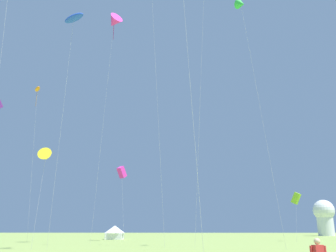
{
  "coord_description": "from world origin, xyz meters",
  "views": [
    {
      "loc": [
        1.39,
        -5.45,
        2.04
      ],
      "look_at": [
        0.0,
        32.0,
        13.02
      ],
      "focal_mm": 37.63,
      "sensor_mm": 36.0,
      "label": 1
    }
  ],
  "objects_px": {
    "kite_magenta_box": "(122,172)",
    "festival_tent_right": "(115,232)",
    "kite_yellow_delta": "(46,156)",
    "observatory_dome": "(324,216)",
    "kite_green_delta": "(241,4)",
    "kite_orange_parafoil": "(37,90)",
    "kite_blue_parafoil": "(74,18)",
    "kite_magenta_delta": "(114,22)",
    "kite_lime_box": "(296,198)"
  },
  "relations": [
    {
      "from": "observatory_dome",
      "to": "kite_yellow_delta",
      "type": "bearing_deg",
      "value": -128.32
    },
    {
      "from": "kite_green_delta",
      "to": "kite_magenta_box",
      "type": "xyz_separation_m",
      "value": [
        -19.38,
        23.91,
        -18.88
      ]
    },
    {
      "from": "kite_magenta_box",
      "to": "kite_lime_box",
      "type": "distance_m",
      "value": 31.77
    },
    {
      "from": "kite_orange_parafoil",
      "to": "kite_yellow_delta",
      "type": "distance_m",
      "value": 30.57
    },
    {
      "from": "kite_green_delta",
      "to": "kite_orange_parafoil",
      "type": "distance_m",
      "value": 40.54
    },
    {
      "from": "kite_magenta_box",
      "to": "kite_orange_parafoil",
      "type": "bearing_deg",
      "value": -164.98
    },
    {
      "from": "kite_green_delta",
      "to": "kite_magenta_box",
      "type": "bearing_deg",
      "value": 129.02
    },
    {
      "from": "festival_tent_right",
      "to": "kite_green_delta",
      "type": "bearing_deg",
      "value": -56.19
    },
    {
      "from": "kite_green_delta",
      "to": "festival_tent_right",
      "type": "height_order",
      "value": "kite_green_delta"
    },
    {
      "from": "kite_green_delta",
      "to": "kite_blue_parafoil",
      "type": "bearing_deg",
      "value": -172.36
    },
    {
      "from": "kite_orange_parafoil",
      "to": "kite_magenta_delta",
      "type": "bearing_deg",
      "value": -29.31
    },
    {
      "from": "kite_blue_parafoil",
      "to": "kite_yellow_delta",
      "type": "height_order",
      "value": "kite_blue_parafoil"
    },
    {
      "from": "kite_lime_box",
      "to": "kite_orange_parafoil",
      "type": "distance_m",
      "value": 51.46
    },
    {
      "from": "kite_lime_box",
      "to": "kite_green_delta",
      "type": "bearing_deg",
      "value": -117.58
    },
    {
      "from": "kite_yellow_delta",
      "to": "festival_tent_right",
      "type": "height_order",
      "value": "kite_yellow_delta"
    },
    {
      "from": "kite_magenta_delta",
      "to": "kite_green_delta",
      "type": "bearing_deg",
      "value": -28.96
    },
    {
      "from": "kite_magenta_box",
      "to": "kite_green_delta",
      "type": "bearing_deg",
      "value": -50.98
    },
    {
      "from": "kite_green_delta",
      "to": "kite_magenta_box",
      "type": "distance_m",
      "value": 36.1
    },
    {
      "from": "kite_green_delta",
      "to": "kite_orange_parafoil",
      "type": "bearing_deg",
      "value": 150.88
    },
    {
      "from": "kite_lime_box",
      "to": "observatory_dome",
      "type": "relative_size",
      "value": 0.77
    },
    {
      "from": "kite_blue_parafoil",
      "to": "festival_tent_right",
      "type": "relative_size",
      "value": 6.74
    },
    {
      "from": "kite_blue_parafoil",
      "to": "observatory_dome",
      "type": "xyz_separation_m",
      "value": [
        57.5,
        75.53,
        -21.54
      ]
    },
    {
      "from": "kite_blue_parafoil",
      "to": "kite_magenta_delta",
      "type": "height_order",
      "value": "kite_magenta_delta"
    },
    {
      "from": "kite_yellow_delta",
      "to": "observatory_dome",
      "type": "xyz_separation_m",
      "value": [
        59.46,
        75.24,
        -3.9
      ]
    },
    {
      "from": "kite_orange_parafoil",
      "to": "observatory_dome",
      "type": "xyz_separation_m",
      "value": [
        71.13,
        52.99,
        -21.31
      ]
    },
    {
      "from": "kite_green_delta",
      "to": "observatory_dome",
      "type": "bearing_deg",
      "value": 63.72
    },
    {
      "from": "festival_tent_right",
      "to": "observatory_dome",
      "type": "height_order",
      "value": "observatory_dome"
    },
    {
      "from": "kite_orange_parafoil",
      "to": "kite_yellow_delta",
      "type": "height_order",
      "value": "kite_orange_parafoil"
    },
    {
      "from": "kite_yellow_delta",
      "to": "festival_tent_right",
      "type": "relative_size",
      "value": 2.61
    },
    {
      "from": "kite_lime_box",
      "to": "kite_blue_parafoil",
      "type": "bearing_deg",
      "value": -142.44
    },
    {
      "from": "kite_green_delta",
      "to": "kite_lime_box",
      "type": "distance_m",
      "value": 35.2
    },
    {
      "from": "kite_green_delta",
      "to": "kite_lime_box",
      "type": "bearing_deg",
      "value": 62.42
    },
    {
      "from": "kite_green_delta",
      "to": "kite_yellow_delta",
      "type": "height_order",
      "value": "kite_green_delta"
    },
    {
      "from": "kite_magenta_box",
      "to": "kite_yellow_delta",
      "type": "xyz_separation_m",
      "value": [
        -4.21,
        -26.52,
        -2.29
      ]
    },
    {
      "from": "observatory_dome",
      "to": "kite_lime_box",
      "type": "bearing_deg",
      "value": -115.67
    },
    {
      "from": "kite_lime_box",
      "to": "observatory_dome",
      "type": "bearing_deg",
      "value": 64.33
    },
    {
      "from": "kite_blue_parafoil",
      "to": "kite_green_delta",
      "type": "bearing_deg",
      "value": 7.64
    },
    {
      "from": "kite_blue_parafoil",
      "to": "kite_magenta_delta",
      "type": "bearing_deg",
      "value": 80.8
    },
    {
      "from": "kite_magenta_delta",
      "to": "observatory_dome",
      "type": "xyz_separation_m",
      "value": [
        55.29,
        61.88,
        -29.81
      ]
    },
    {
      "from": "kite_yellow_delta",
      "to": "observatory_dome",
      "type": "bearing_deg",
      "value": 51.68
    },
    {
      "from": "kite_magenta_delta",
      "to": "kite_yellow_delta",
      "type": "bearing_deg",
      "value": -107.33
    },
    {
      "from": "kite_orange_parafoil",
      "to": "festival_tent_right",
      "type": "bearing_deg",
      "value": 44.11
    },
    {
      "from": "kite_orange_parafoil",
      "to": "kite_magenta_delta",
      "type": "height_order",
      "value": "kite_magenta_delta"
    },
    {
      "from": "kite_magenta_box",
      "to": "kite_yellow_delta",
      "type": "relative_size",
      "value": 1.23
    },
    {
      "from": "kite_blue_parafoil",
      "to": "kite_orange_parafoil",
      "type": "relative_size",
      "value": 1.01
    },
    {
      "from": "kite_lime_box",
      "to": "kite_yellow_delta",
      "type": "distance_m",
      "value": 43.9
    },
    {
      "from": "kite_magenta_box",
      "to": "kite_magenta_delta",
      "type": "xyz_separation_m",
      "value": [
        -0.05,
        -13.16,
        23.61
      ]
    },
    {
      "from": "kite_orange_parafoil",
      "to": "kite_green_delta",
      "type": "bearing_deg",
      "value": -29.12
    },
    {
      "from": "kite_magenta_box",
      "to": "kite_lime_box",
      "type": "xyz_separation_m",
      "value": [
        31.37,
        -0.95,
        -4.95
      ]
    },
    {
      "from": "kite_magenta_box",
      "to": "festival_tent_right",
      "type": "relative_size",
      "value": 3.21
    }
  ]
}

